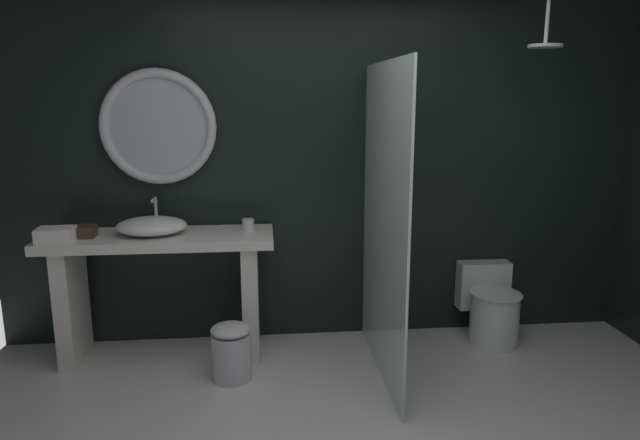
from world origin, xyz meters
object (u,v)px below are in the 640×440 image
at_px(vessel_sink, 152,226).
at_px(round_wall_mirror, 158,127).
at_px(tumbler_cup, 248,225).
at_px(waste_bin, 231,351).
at_px(tissue_box, 84,232).
at_px(toilet, 491,308).
at_px(folded_hand_towel, 56,235).
at_px(rain_shower_head, 546,40).

relative_size(vessel_sink, round_wall_mirror, 0.59).
bearing_deg(tumbler_cup, waste_bin, -104.44).
bearing_deg(round_wall_mirror, vessel_sink, -99.74).
xyz_separation_m(tissue_box, waste_bin, (0.97, -0.37, -0.73)).
xyz_separation_m(tumbler_cup, toilet, (1.80, -0.02, -0.68)).
bearing_deg(folded_hand_towel, toilet, 3.44).
relative_size(vessel_sink, tissue_box, 3.35).
bearing_deg(folded_hand_towel, tissue_box, 40.04).
bearing_deg(tumbler_cup, round_wall_mirror, 163.04).
relative_size(tumbler_cup, toilet, 0.15).
distance_m(vessel_sink, rain_shower_head, 2.85).
xyz_separation_m(round_wall_mirror, folded_hand_towel, (-0.62, -0.39, -0.67)).
distance_m(vessel_sink, folded_hand_towel, 0.60).
bearing_deg(rain_shower_head, waste_bin, -175.71).
xyz_separation_m(tumbler_cup, waste_bin, (-0.12, -0.46, -0.74)).
bearing_deg(tumbler_cup, tissue_box, -175.54).
distance_m(tumbler_cup, waste_bin, 0.88).
bearing_deg(round_wall_mirror, waste_bin, -52.58).
distance_m(rain_shower_head, folded_hand_towel, 3.38).
relative_size(rain_shower_head, waste_bin, 1.01).
bearing_deg(rain_shower_head, folded_hand_towel, 178.20).
bearing_deg(folded_hand_towel, vessel_sink, 14.83).
xyz_separation_m(tumbler_cup, folded_hand_towel, (-1.23, -0.21, 0.01)).
distance_m(vessel_sink, toilet, 2.55).
relative_size(vessel_sink, rain_shower_head, 1.23).
height_order(round_wall_mirror, toilet, round_wall_mirror).
distance_m(vessel_sink, tissue_box, 0.44).
bearing_deg(tissue_box, round_wall_mirror, 29.58).
height_order(waste_bin, folded_hand_towel, folded_hand_towel).
height_order(rain_shower_head, folded_hand_towel, rain_shower_head).
height_order(tissue_box, round_wall_mirror, round_wall_mirror).
height_order(rain_shower_head, waste_bin, rain_shower_head).
xyz_separation_m(rain_shower_head, folded_hand_towel, (-3.15, 0.10, -1.22)).
xyz_separation_m(vessel_sink, tissue_box, (-0.44, -0.03, -0.02)).
height_order(tumbler_cup, folded_hand_towel, folded_hand_towel).
relative_size(tissue_box, round_wall_mirror, 0.17).
distance_m(toilet, folded_hand_towel, 3.11).
bearing_deg(tissue_box, vessel_sink, 4.32).
height_order(round_wall_mirror, rain_shower_head, rain_shower_head).
relative_size(tumbler_cup, tissue_box, 0.60).
distance_m(tumbler_cup, tissue_box, 1.09).
xyz_separation_m(vessel_sink, toilet, (2.45, 0.03, -0.69)).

